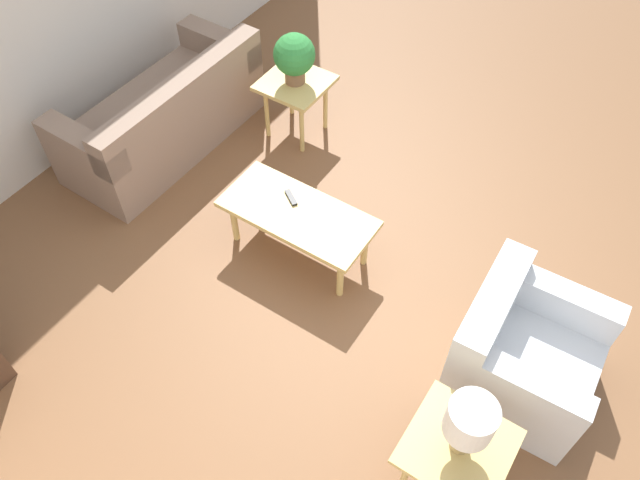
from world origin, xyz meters
name	(u,v)px	position (x,y,z in m)	size (l,w,h in m)	color
ground_plane	(384,269)	(0.00, 0.00, 0.00)	(14.00, 14.00, 0.00)	brown
sofa	(166,116)	(2.31, -0.18, 0.31)	(0.84, 1.85, 0.80)	gray
armchair	(520,353)	(-1.14, 0.32, 0.32)	(0.85, 0.88, 0.80)	silver
coffee_table	(298,217)	(0.65, 0.20, 0.40)	(1.14, 0.52, 0.45)	tan
side_table_plant	(296,89)	(1.46, -0.94, 0.47)	(0.55, 0.55, 0.55)	tan
side_table_lamp	(456,451)	(-1.07, 1.18, 0.47)	(0.55, 0.55, 0.55)	tan
potted_plant	(294,56)	(1.46, -0.94, 0.80)	(0.35, 0.35, 0.44)	brown
table_lamp	(469,423)	(-1.07, 1.18, 0.86)	(0.26, 0.26, 0.45)	#997F4C
remote_control	(291,198)	(0.77, 0.12, 0.46)	(0.16, 0.12, 0.02)	black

